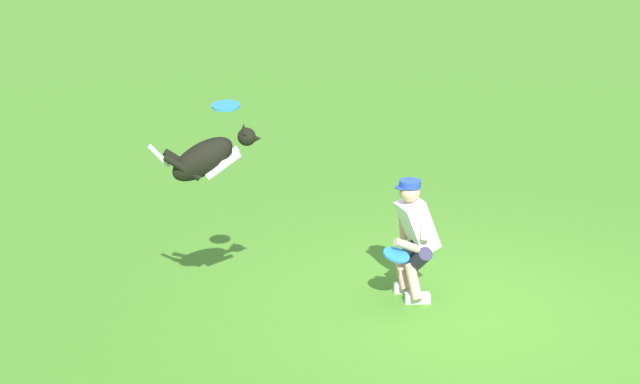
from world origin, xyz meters
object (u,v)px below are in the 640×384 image
at_px(person, 414,235).
at_px(dog, 207,158).
at_px(frisbee_flying, 226,106).
at_px(frisbee_held, 396,255).

bearing_deg(person, dog, 0.76).
distance_m(frisbee_flying, frisbee_held, 2.31).
distance_m(person, dog, 2.37).
bearing_deg(dog, frisbee_held, 3.43).
bearing_deg(frisbee_flying, dog, 8.30).
xyz_separation_m(dog, frisbee_held, (-1.82, -0.30, -1.13)).
bearing_deg(frisbee_held, frisbee_flying, 9.42).
bearing_deg(frisbee_flying, frisbee_held, -170.58).
height_order(dog, frisbee_flying, frisbee_flying).
bearing_deg(frisbee_flying, person, -162.56).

